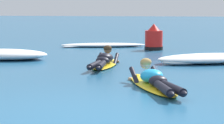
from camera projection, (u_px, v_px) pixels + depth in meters
The scene contains 7 objects.
ground_plane at pixel (161, 49), 15.84m from camera, with size 120.00×120.00×0.00m, color #235B84.
surfer_near at pixel (154, 81), 8.15m from camera, with size 1.41×2.59×0.55m.
surfer_far at pixel (104, 61), 11.10m from camera, with size 0.58×2.48×0.53m.
whitewater_front at pixel (3, 55), 12.60m from camera, with size 2.65×1.38×0.30m.
whitewater_mid_left at pixel (211, 58), 11.83m from camera, with size 3.19×2.29×0.25m.
whitewater_back at pixel (103, 45), 16.67m from camera, with size 3.26×1.64×0.15m.
channel_marker_buoy at pixel (154, 40), 15.47m from camera, with size 0.64×0.64×0.91m.
Camera 1 is at (1.36, -5.82, 1.46)m, focal length 71.41 mm.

